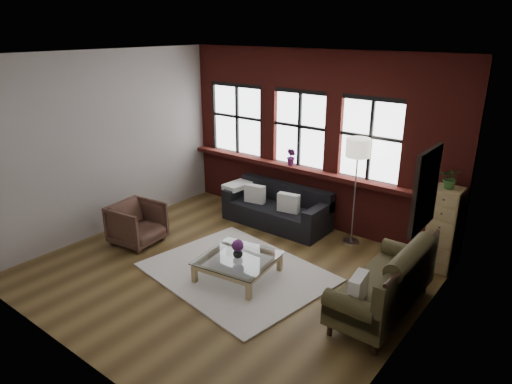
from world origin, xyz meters
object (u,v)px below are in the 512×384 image
Objects in this scene: coffee_table at (238,268)px; dark_sofa at (276,207)px; vintage_settee at (383,278)px; vase at (238,253)px; floor_lamp at (355,188)px; armchair at (137,224)px; drawer_chest at (443,229)px.

dark_sofa is at bearing 109.39° from coffee_table.
dark_sofa is 1.05× the size of vintage_settee.
vintage_settee reaches higher than coffee_table.
vase is 0.08× the size of floor_lamp.
vase is at bearing -92.58° from armchair.
vase is 2.34m from floor_lamp.
coffee_table is 3.16m from drawer_chest.
vase reaches higher than coffee_table.
vase is (2.12, 0.17, 0.06)m from armchair.
armchair reaches higher than vase.
floor_lamp is (1.48, 0.18, 0.64)m from dark_sofa.
drawer_chest is (2.96, 0.20, 0.29)m from dark_sofa.
vintage_settee is 2.10m from vase.
armchair is at bearing -171.15° from vintage_settee.
floor_lamp is at bearing -59.00° from armchair.
floor_lamp is (0.80, 2.12, 0.84)m from coffee_table.
drawer_chest is (0.23, 1.65, 0.15)m from vintage_settee.
armchair is at bearing -175.48° from vase.
floor_lamp reaches higher than vase.
drawer_chest is at bearing -69.45° from armchair.
drawer_chest reaches higher than armchair.
vase is at bearing 153.43° from coffee_table.
dark_sofa is 2.06m from coffee_table.
dark_sofa is 1.01× the size of floor_lamp.
dark_sofa is 1.53× the size of drawer_chest.
vintage_settee reaches higher than armchair.
drawer_chest is at bearing 0.60° from floor_lamp.
coffee_table is at bearing -166.77° from vintage_settee.
drawer_chest is at bearing 43.19° from vase.
drawer_chest is 0.66× the size of floor_lamp.
vintage_settee is 4.22m from armchair.
dark_sofa reaches higher than armchair.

